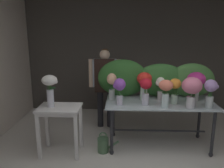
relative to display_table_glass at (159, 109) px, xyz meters
name	(u,v)px	position (x,y,z in m)	size (l,w,h in m)	color
ground_plane	(141,141)	(-0.28, 0.15, -0.66)	(7.53, 7.53, 0.00)	silver
wall_back	(137,50)	(-0.28, 1.86, 0.81)	(5.31, 0.12, 2.94)	#4C4742
display_table_glass	(159,109)	(0.00, 0.00, 0.00)	(1.76, 0.85, 0.79)	silver
side_table_white	(60,115)	(-1.59, -0.31, -0.01)	(0.65, 0.48, 0.78)	white
florist	(105,79)	(-0.97, 0.76, 0.33)	(0.64, 0.24, 1.59)	#232328
foliage_backdrop	(155,79)	(-0.05, 0.31, 0.44)	(2.03, 0.29, 0.66)	#2D6028
vase_rosy_lilies	(192,88)	(0.41, -0.29, 0.43)	(0.31, 0.30, 0.47)	silver
vase_magenta_anemones	(196,82)	(0.59, 0.09, 0.44)	(0.30, 0.30, 0.48)	silver
vase_violet_tulips	(120,88)	(-0.67, -0.19, 0.40)	(0.20, 0.18, 0.43)	silver
vase_crimson_roses	(145,89)	(-0.26, -0.18, 0.39)	(0.19, 0.19, 0.43)	silver
vase_lilac_dahlias	(210,91)	(0.69, -0.28, 0.39)	(0.20, 0.19, 0.44)	silver
vase_sunset_ranunculus	(175,89)	(0.21, -0.10, 0.38)	(0.18, 0.18, 0.41)	silver
vase_ivory_snapdragons	(160,86)	(0.01, 0.09, 0.37)	(0.16, 0.15, 0.39)	silver
vase_scarlet_peonies	(144,83)	(-0.26, 0.10, 0.42)	(0.25, 0.25, 0.47)	silver
vase_coral_carnations	(166,90)	(0.03, -0.30, 0.40)	(0.21, 0.21, 0.43)	silver
vase_peach_hydrangea	(112,84)	(-0.80, 0.05, 0.40)	(0.16, 0.16, 0.46)	silver
vase_white_roses_tall	(50,87)	(-1.72, -0.31, 0.44)	(0.23, 0.23, 0.50)	silver
watering_can	(103,145)	(-0.92, -0.26, -0.53)	(0.35, 0.18, 0.34)	#4C704C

